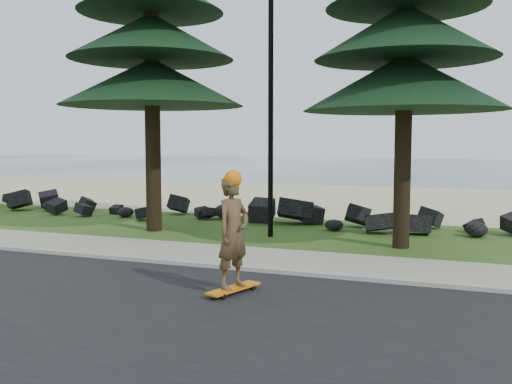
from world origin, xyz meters
TOP-DOWN VIEW (x-y plane):
  - ground at (0.00, 0.00)m, footprint 160.00×160.00m
  - road at (0.00, -4.50)m, footprint 160.00×7.00m
  - kerb at (0.00, -0.90)m, footprint 160.00×0.20m
  - sidewalk at (0.00, 0.20)m, footprint 160.00×2.00m
  - beach_sand at (0.00, 14.50)m, footprint 160.00×15.00m
  - ocean at (0.00, 51.00)m, footprint 160.00×58.00m
  - seawall_boulders at (0.00, 5.60)m, footprint 60.00×2.40m
  - lamp_post at (0.00, 3.20)m, footprint 0.25×0.14m
  - skateboarder at (1.39, -2.60)m, footprint 0.64×1.15m

SIDE VIEW (x-z plane):
  - ground at x=0.00m, z-range 0.00..0.00m
  - seawall_boulders at x=0.00m, z-range -0.55..0.55m
  - ocean at x=0.00m, z-range 0.00..0.01m
  - beach_sand at x=0.00m, z-range 0.00..0.01m
  - road at x=0.00m, z-range 0.00..0.02m
  - sidewalk at x=0.00m, z-range 0.00..0.08m
  - kerb at x=0.00m, z-range 0.00..0.10m
  - skateboarder at x=1.39m, z-range 0.01..2.08m
  - lamp_post at x=0.00m, z-range 0.06..8.20m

